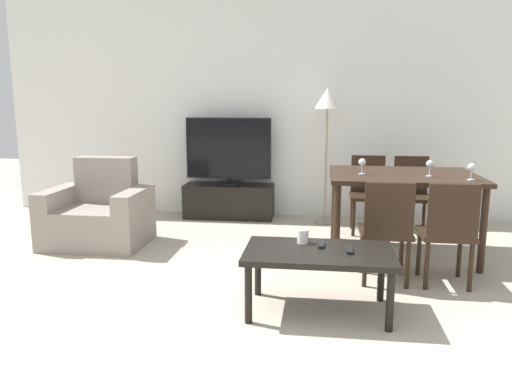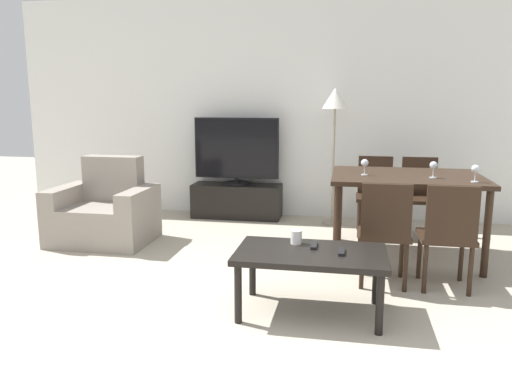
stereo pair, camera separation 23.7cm
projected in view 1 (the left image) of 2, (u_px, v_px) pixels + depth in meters
ground_plane at (200, 380)px, 2.62m from camera, size 18.00×18.00×0.00m
wall_back at (273, 107)px, 6.15m from camera, size 6.84×0.06×2.70m
armchair at (99, 215)px, 5.04m from camera, size 0.98×0.75×0.86m
tv_stand at (229, 201)px, 6.17m from camera, size 1.09×0.38×0.41m
tv at (228, 151)px, 6.05m from camera, size 1.04×0.32×0.82m
coffee_table at (319, 258)px, 3.40m from camera, size 1.01×0.60×0.44m
dining_table at (402, 182)px, 4.63m from camera, size 1.33×1.02×0.77m
dining_chair_near at (386, 227)px, 3.90m from camera, size 0.40×0.40×0.84m
dining_chair_far at (412, 191)px, 5.44m from camera, size 0.40×0.40×0.84m
dining_chair_near_right at (448, 229)px, 3.84m from camera, size 0.40×0.40×0.84m
dining_chair_far_left at (368, 190)px, 5.50m from camera, size 0.40×0.40×0.84m
floor_lamp at (327, 108)px, 5.70m from camera, size 0.29×0.29×1.58m
remote_primary at (350, 250)px, 3.36m from camera, size 0.04×0.15×0.02m
remote_secondary at (321, 245)px, 3.49m from camera, size 0.04×0.15×0.02m
cup_white_near at (303, 236)px, 3.55m from camera, size 0.08×0.08×0.10m
wine_glass_left at (362, 163)px, 4.55m from camera, size 0.07×0.07×0.15m
wine_glass_center at (471, 168)px, 4.21m from camera, size 0.07×0.07×0.15m
wine_glass_right at (430, 165)px, 4.42m from camera, size 0.07×0.07×0.15m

